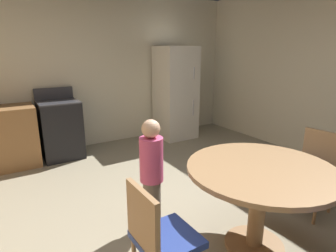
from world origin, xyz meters
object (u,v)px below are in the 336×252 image
refrigerator (176,93)px  dining_table (260,184)px  oven_range (61,129)px  chair_east (314,166)px  person_child (152,173)px  chair_west (158,236)px

refrigerator → dining_table: size_ratio=1.44×
oven_range → refrigerator: refrigerator is taller
oven_range → chair_east: 3.62m
chair_east → refrigerator: bearing=-99.8°
person_child → chair_west: bearing=-66.8°
chair_east → oven_range: bearing=-63.1°
chair_west → dining_table: bearing=0.0°
chair_west → chair_east: size_ratio=1.00×
dining_table → refrigerator: bearing=69.0°
oven_range → chair_west: 3.16m
refrigerator → chair_east: 3.02m
dining_table → chair_east: size_ratio=1.40×
refrigerator → chair_east: bearing=-93.9°
refrigerator → person_child: (-1.82, -2.37, -0.30)m
person_child → refrigerator: bearing=101.1°
refrigerator → chair_west: size_ratio=2.02×
refrigerator → chair_east: (-0.21, -2.99, -0.38)m
refrigerator → dining_table: (-1.18, -3.09, -0.28)m
refrigerator → person_child: bearing=-127.5°
chair_west → person_child: 0.82m
refrigerator → chair_west: 3.80m
chair_west → person_child: size_ratio=0.80×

